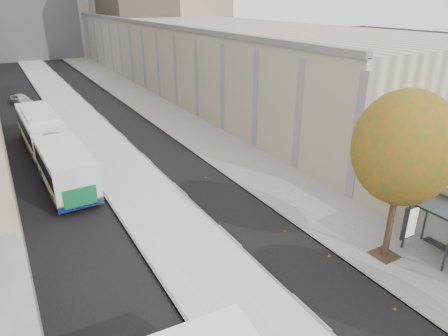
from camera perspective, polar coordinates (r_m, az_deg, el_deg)
bus_platform at (r=33.91m, az=-17.39°, el=3.51°), size 4.25×150.00×0.15m
sidewalk at (r=36.29m, az=-5.05°, el=5.71°), size 4.75×150.00×0.08m
building_tan at (r=66.12m, az=-7.02°, el=17.03°), size 18.00×92.00×8.00m
tree_c at (r=17.72m, az=24.37°, el=2.58°), size 4.20×4.20×7.28m
bus_far at (r=30.19m, az=-23.56°, el=3.13°), size 2.97×16.69×2.77m
distant_car at (r=49.59m, az=-26.94°, el=8.72°), size 2.46×3.76×1.19m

